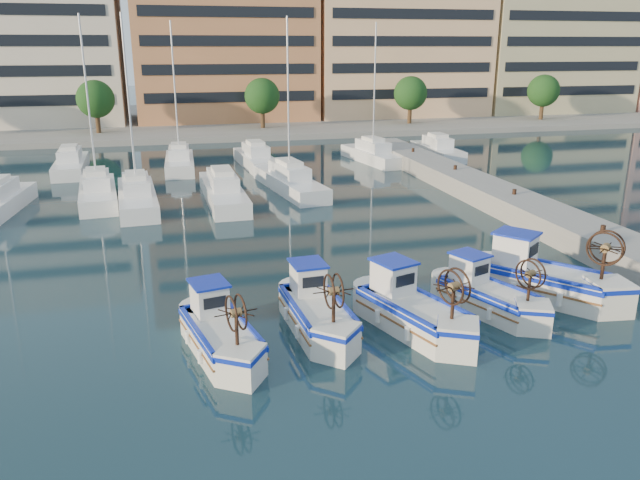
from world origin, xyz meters
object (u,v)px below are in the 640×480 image
at_px(fishing_boat_c, 411,309).
at_px(fishing_boat_e, 542,277).
at_px(fishing_boat_a, 220,331).
at_px(fishing_boat_b, 316,310).
at_px(fishing_boat_d, 487,294).

relative_size(fishing_boat_c, fishing_boat_e, 0.94).
distance_m(fishing_boat_a, fishing_boat_b, 3.58).
relative_size(fishing_boat_b, fishing_boat_e, 0.88).
distance_m(fishing_boat_d, fishing_boat_e, 2.89).
bearing_deg(fishing_boat_b, fishing_boat_a, -169.16).
bearing_deg(fishing_boat_e, fishing_boat_c, 155.68).
distance_m(fishing_boat_c, fishing_boat_e, 6.34).
bearing_deg(fishing_boat_d, fishing_boat_a, 163.82).
xyz_separation_m(fishing_boat_c, fishing_boat_e, (6.15, 1.53, 0.08)).
height_order(fishing_boat_d, fishing_boat_e, fishing_boat_e).
bearing_deg(fishing_boat_c, fishing_boat_a, 162.44).
xyz_separation_m(fishing_boat_a, fishing_boat_b, (3.47, 0.89, 0.02)).
bearing_deg(fishing_boat_d, fishing_boat_e, -6.04).
relative_size(fishing_boat_a, fishing_boat_b, 0.98).
bearing_deg(fishing_boat_e, fishing_boat_a, 148.89).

